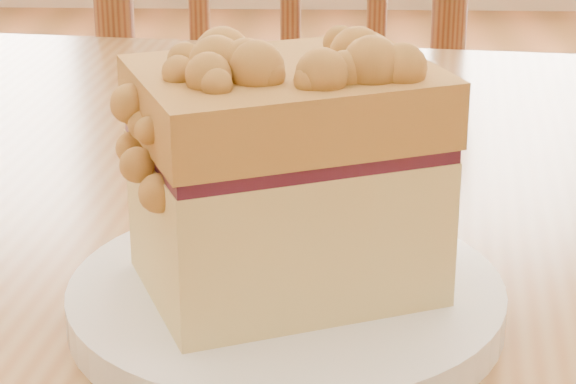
# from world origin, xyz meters

# --- Properties ---
(cafe_table_main) EXTENTS (1.26, 0.92, 0.75)m
(cafe_table_main) POSITION_xyz_m (-0.11, 0.04, 0.65)
(cafe_table_main) COLOR #9D713D
(cafe_table_main) RESTS_ON ground
(cafe_chair_main) EXTENTS (0.56, 0.56, 0.96)m
(cafe_chair_main) POSITION_xyz_m (-0.15, 0.69, 0.49)
(cafe_chair_main) COLOR brown
(cafe_chair_main) RESTS_ON ground
(plate) EXTENTS (0.20, 0.20, 0.02)m
(plate) POSITION_xyz_m (-0.08, -0.08, 0.76)
(plate) COLOR white
(plate) RESTS_ON cafe_table_main
(cake_slice) EXTENTS (0.15, 0.14, 0.12)m
(cake_slice) POSITION_xyz_m (-0.08, -0.08, 0.82)
(cake_slice) COLOR #E0CB7E
(cake_slice) RESTS_ON plate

